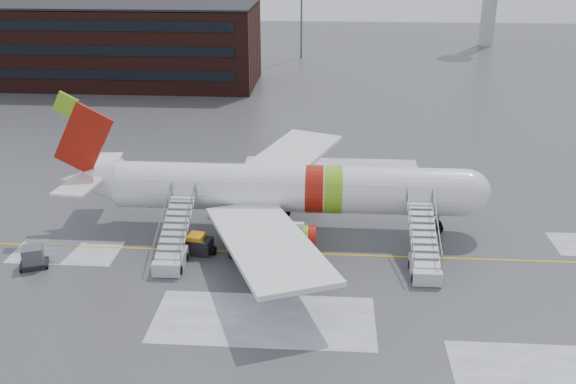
# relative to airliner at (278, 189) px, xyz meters

# --- Properties ---
(ground) EXTENTS (260.00, 260.00, 0.00)m
(ground) POSITION_rel_airliner_xyz_m (6.22, -3.52, -3.42)
(ground) COLOR #494C4F
(ground) RESTS_ON ground
(airliner) EXTENTS (35.03, 32.97, 11.18)m
(airliner) POSITION_rel_airliner_xyz_m (0.00, 0.00, 0.00)
(airliner) COLOR white
(airliner) RESTS_ON ground
(airstair_fwd) EXTENTS (2.05, 7.70, 3.48)m
(airstair_fwd) POSITION_rel_airliner_xyz_m (11.03, -6.54, -2.35)
(airstair_fwd) COLOR silver
(airstair_fwd) RESTS_ON ground
(airstair_aft) EXTENTS (2.05, 7.70, 3.48)m
(airstair_aft) POSITION_rel_airliner_xyz_m (-7.23, -6.54, -2.35)
(airstair_aft) COLOR #BABEC2
(airstair_aft) RESTS_ON ground
(pushback_tug) EXTENTS (2.67, 2.03, 1.51)m
(pushback_tug) POSITION_rel_airliner_xyz_m (-2.17, -4.90, -2.75)
(pushback_tug) COLOR black
(pushback_tug) RESTS_ON ground
(uld_container) EXTENTS (2.32, 2.01, 1.59)m
(uld_container) POSITION_rel_airliner_xyz_m (-17.19, -7.89, -2.68)
(uld_container) COLOR black
(uld_container) RESTS_ON ground
(baggage_tractor) EXTENTS (3.05, 1.73, 1.53)m
(baggage_tractor) POSITION_rel_airliner_xyz_m (-5.79, -4.90, -2.77)
(baggage_tractor) COLOR black
(baggage_tractor) RESTS_ON ground
(terminal_building) EXTENTS (62.00, 16.11, 12.30)m
(terminal_building) POSITION_rel_airliner_xyz_m (-38.78, 51.46, 2.78)
(terminal_building) COLOR #3F1E16
(terminal_building) RESTS_ON ground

